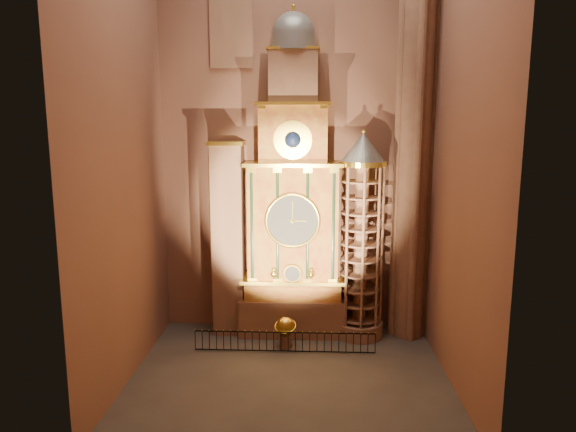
{
  "coord_description": "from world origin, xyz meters",
  "views": [
    {
      "loc": [
        0.82,
        -21.2,
        10.92
      ],
      "look_at": [
        -0.19,
        3.0,
        6.71
      ],
      "focal_mm": 32.0,
      "sensor_mm": 36.0,
      "label": 1
    }
  ],
  "objects_px": {
    "astronomical_clock": "(293,210)",
    "celestial_globe": "(285,329)",
    "portrait_tower": "(229,238)",
    "stair_turret": "(361,238)",
    "iron_railing": "(285,342)"
  },
  "relations": [
    {
      "from": "portrait_tower",
      "to": "celestial_globe",
      "type": "xyz_separation_m",
      "value": [
        3.08,
        -1.97,
        -4.2
      ]
    },
    {
      "from": "astronomical_clock",
      "to": "stair_turret",
      "type": "xyz_separation_m",
      "value": [
        3.5,
        -0.26,
        -1.41
      ]
    },
    {
      "from": "portrait_tower",
      "to": "iron_railing",
      "type": "bearing_deg",
      "value": -40.09
    },
    {
      "from": "portrait_tower",
      "to": "celestial_globe",
      "type": "height_order",
      "value": "portrait_tower"
    },
    {
      "from": "astronomical_clock",
      "to": "stair_turret",
      "type": "bearing_deg",
      "value": -4.3
    },
    {
      "from": "stair_turret",
      "to": "celestial_globe",
      "type": "bearing_deg",
      "value": -156.16
    },
    {
      "from": "astronomical_clock",
      "to": "iron_railing",
      "type": "xyz_separation_m",
      "value": [
        -0.33,
        -2.57,
        -6.12
      ]
    },
    {
      "from": "stair_turret",
      "to": "celestial_globe",
      "type": "distance_m",
      "value": 6.01
    },
    {
      "from": "celestial_globe",
      "to": "iron_railing",
      "type": "relative_size",
      "value": 0.18
    },
    {
      "from": "portrait_tower",
      "to": "iron_railing",
      "type": "distance_m",
      "value": 6.1
    },
    {
      "from": "astronomical_clock",
      "to": "celestial_globe",
      "type": "distance_m",
      "value": 6.06
    },
    {
      "from": "astronomical_clock",
      "to": "portrait_tower",
      "type": "bearing_deg",
      "value": 179.71
    },
    {
      "from": "celestial_globe",
      "to": "iron_railing",
      "type": "bearing_deg",
      "value": -91.01
    },
    {
      "from": "stair_turret",
      "to": "iron_railing",
      "type": "height_order",
      "value": "stair_turret"
    },
    {
      "from": "portrait_tower",
      "to": "stair_turret",
      "type": "relative_size",
      "value": 0.94
    }
  ]
}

